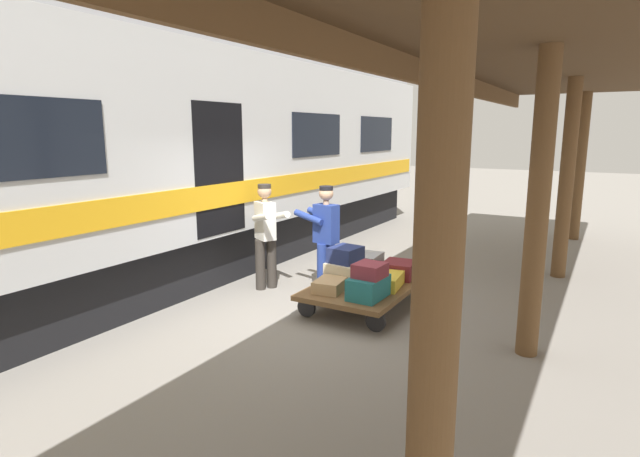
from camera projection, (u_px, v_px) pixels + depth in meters
ground_plane at (330, 313)px, 7.08m from camera, size 60.00×60.00×0.00m
platform_canopy at (544, 56)px, 5.21m from camera, size 3.20×15.32×3.56m
train_car at (151, 159)px, 8.38m from camera, size 3.02×16.72×4.00m
luggage_cart at (366, 287)px, 7.32m from camera, size 1.31×2.02×0.34m
suitcase_teal_softside at (368, 287)px, 6.67m from camera, size 0.41×0.60×0.29m
suitcase_yellow_case at (385, 280)px, 7.15m from camera, size 0.52×0.65×0.19m
suitcase_cream_canvas at (348, 271)px, 7.43m from camera, size 0.56×0.65×0.29m
suitcase_maroon_trunk at (399, 269)px, 7.62m from camera, size 0.50×0.53×0.24m
suitcase_gray_aluminum at (364, 263)px, 7.90m from camera, size 0.52×0.56×0.30m
suitcase_tan_vintage at (330, 285)px, 6.97m from camera, size 0.43×0.53×0.16m
suitcase_navy_fabric at (346, 254)px, 7.38m from camera, size 0.45×0.48×0.23m
suitcase_burgundy_valise at (370, 270)px, 6.61m from camera, size 0.39×0.40×0.19m
porter_in_overalls at (325, 236)px, 7.78m from camera, size 0.70×0.49×1.70m
porter_by_door at (266, 233)px, 8.02m from camera, size 0.74×0.62×1.70m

